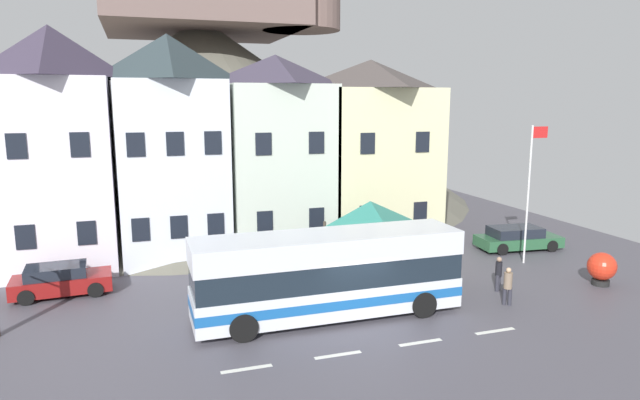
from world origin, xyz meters
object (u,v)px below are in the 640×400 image
Objects in this scene: townhouse_01 at (172,149)px; pedestrian_03 at (411,264)px; townhouse_03 at (369,151)px; bus_shelter at (370,214)px; townhouse_02 at (277,154)px; hilltop_castle at (204,102)px; townhouse_00 at (57,150)px; pedestrian_00 at (498,273)px; flagpole at (530,184)px; pedestrian_02 at (450,267)px; pedestrian_01 at (508,284)px; public_bench at (322,258)px; harbour_buoy at (602,267)px; parked_car_02 at (364,250)px; parked_car_01 at (517,238)px; transit_bus at (328,276)px; parked_car_00 at (61,280)px.

townhouse_01 is 6.73× the size of pedestrian_03.
bus_shelter is at bearing -112.87° from townhouse_03.
townhouse_02 is 0.24× the size of hilltop_castle.
townhouse_00 reaches higher than pedestrian_03.
townhouse_01 is 7.55× the size of pedestrian_00.
flagpole is (22.07, -6.77, -1.77)m from townhouse_00.
bus_shelter reaches higher than pedestrian_02.
pedestrian_01 is 1.00× the size of public_bench.
public_bench is (-4.64, -5.08, -4.74)m from townhouse_03.
pedestrian_02 is 6.82m from harbour_buoy.
parked_car_02 is 7.80m from pedestrian_01.
townhouse_01 is 18.18m from flagpole.
public_bench is (-11.33, 0.15, -0.16)m from parked_car_01.
townhouse_00 is at bearing 155.40° from parked_car_02.
townhouse_00 reaches higher than townhouse_03.
flagpole is at bearing -113.27° from parked_car_01.
townhouse_03 reaches higher than pedestrian_00.
pedestrian_01 is at bearing -69.19° from pedestrian_02.
townhouse_02 reaches higher than parked_car_01.
townhouse_00 is at bearing 134.66° from transit_bus.
pedestrian_00 is 5.94m from flagpole.
pedestrian_00 is at bearing 3.46° from transit_bus.
pedestrian_02 is (7.30, -26.70, -7.09)m from hilltop_castle.
pedestrian_01 is at bearing -33.15° from townhouse_00.
townhouse_01 is 1.12× the size of transit_bus.
townhouse_03 is 2.22× the size of parked_car_01.
townhouse_02 is 18.03m from hilltop_castle.
townhouse_00 reaches higher than townhouse_01.
parked_car_02 is at bearing 102.92° from pedestrian_03.
transit_bus is 6.76× the size of pedestrian_00.
townhouse_02 is 2.24× the size of parked_car_01.
bus_shelter is 10.55m from harbour_buoy.
pedestrian_00 is at bearing -54.12° from townhouse_02.
townhouse_00 is 7.79× the size of harbour_buoy.
parked_car_00 is (-5.07, -4.63, -5.06)m from townhouse_01.
townhouse_03 is at bearing 2.65° from townhouse_00.
pedestrian_02 is at bearing -27.95° from townhouse_00.
parked_car_01 is at bearing -38.00° from townhouse_03.
transit_bus is 2.53× the size of parked_car_00.
harbour_buoy is (9.34, -4.41, -2.16)m from bus_shelter.
parked_car_01 reaches higher than public_bench.
bus_shelter reaches higher than pedestrian_03.
transit_bus is (4.88, -10.50, -4.06)m from townhouse_01.
townhouse_00 is 21.47m from pedestrian_01.
pedestrian_03 is at bearing 149.74° from pedestrian_02.
townhouse_02 is at bearing 1.17° from townhouse_00.
townhouse_02 is at bearing 20.93° from parked_car_00.
transit_bus reaches higher than pedestrian_00.
townhouse_02 is at bearing 117.01° from pedestrian_03.
townhouse_00 is 2.88× the size of parked_car_00.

